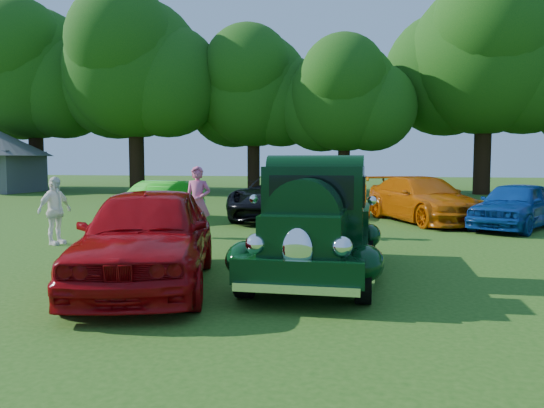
% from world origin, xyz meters
% --- Properties ---
extents(ground, '(120.00, 120.00, 0.00)m').
position_xyz_m(ground, '(0.00, 0.00, 0.00)').
color(ground, '#255213').
rests_on(ground, ground).
extents(hero_pickup, '(2.24, 4.81, 1.88)m').
position_xyz_m(hero_pickup, '(0.41, 0.31, 0.81)').
color(hero_pickup, black).
rests_on(hero_pickup, ground).
extents(red_convertible, '(3.04, 4.99, 1.59)m').
position_xyz_m(red_convertible, '(-2.10, -0.88, 0.79)').
color(red_convertible, '#A0060B').
rests_on(red_convertible, ground).
extents(back_car_lime, '(1.96, 4.16, 1.32)m').
position_xyz_m(back_car_lime, '(-5.58, 7.61, 0.66)').
color(back_car_lime, '#25C51A').
rests_on(back_car_lime, ground).
extents(back_car_black, '(2.93, 5.81, 1.58)m').
position_xyz_m(back_car_black, '(-1.71, 9.05, 0.79)').
color(back_car_black, black).
rests_on(back_car_black, ground).
extents(back_car_orange, '(4.09, 5.47, 1.47)m').
position_xyz_m(back_car_orange, '(2.88, 9.08, 0.74)').
color(back_car_orange, '#BB5306').
rests_on(back_car_orange, ground).
extents(back_car_blue, '(3.48, 4.31, 1.38)m').
position_xyz_m(back_car_blue, '(5.36, 7.69, 0.69)').
color(back_car_blue, navy).
rests_on(back_car_blue, ground).
extents(spectator_pink, '(0.70, 0.48, 1.84)m').
position_xyz_m(spectator_pink, '(-3.06, 4.22, 0.92)').
color(spectator_pink, '#D05682').
rests_on(spectator_pink, ground).
extents(spectator_grey, '(1.12, 1.05, 1.82)m').
position_xyz_m(spectator_grey, '(-0.33, 4.88, 0.91)').
color(spectator_grey, gray).
rests_on(spectator_grey, ground).
extents(spectator_white, '(0.61, 1.01, 1.60)m').
position_xyz_m(spectator_white, '(-6.01, 2.56, 0.80)').
color(spectator_white, white).
rests_on(spectator_white, ground).
extents(tree_line, '(62.76, 10.59, 12.42)m').
position_xyz_m(tree_line, '(-2.53, 24.08, 7.11)').
color(tree_line, black).
rests_on(tree_line, ground).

